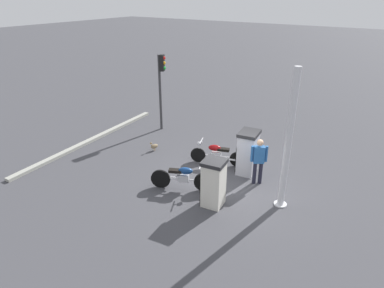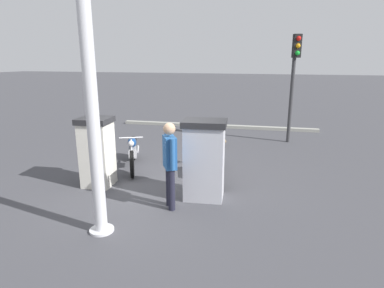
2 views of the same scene
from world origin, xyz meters
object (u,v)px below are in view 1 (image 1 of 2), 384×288
(attendant_person, at_px, (259,159))
(wandering_duck, at_px, (154,146))
(fuel_pump_near, at_px, (248,152))
(motorcycle_far_pump, at_px, (183,177))
(fuel_pump_far, at_px, (213,183))
(motorcycle_near_pump, at_px, (217,153))
(roadside_traffic_light, at_px, (161,79))
(canopy_support_pole, at_px, (288,144))

(attendant_person, height_order, wandering_duck, attendant_person)
(fuel_pump_near, relative_size, motorcycle_far_pump, 0.82)
(fuel_pump_far, distance_m, motorcycle_far_pump, 1.34)
(fuel_pump_near, xyz_separation_m, wandering_duck, (4.01, 0.43, -0.62))
(attendant_person, bearing_deg, motorcycle_near_pump, -13.60)
(fuel_pump_near, xyz_separation_m, roadside_traffic_light, (5.20, -1.68, 1.60))
(motorcycle_near_pump, relative_size, attendant_person, 1.22)
(fuel_pump_far, distance_m, wandering_duck, 4.52)
(fuel_pump_near, xyz_separation_m, motorcycle_far_pump, (1.29, 2.23, -0.36))
(attendant_person, relative_size, canopy_support_pole, 0.38)
(motorcycle_near_pump, bearing_deg, canopy_support_pole, 157.51)
(roadside_traffic_light, bearing_deg, motorcycle_near_pump, 156.44)
(motorcycle_far_pump, bearing_deg, wandering_duck, -33.51)
(fuel_pump_near, relative_size, wandering_duck, 3.91)
(attendant_person, height_order, roadside_traffic_light, roadside_traffic_light)
(fuel_pump_near, height_order, roadside_traffic_light, roadside_traffic_light)
(motorcycle_far_pump, relative_size, roadside_traffic_light, 0.56)
(attendant_person, bearing_deg, fuel_pump_far, 72.13)
(motorcycle_near_pump, height_order, motorcycle_far_pump, motorcycle_far_pump)
(attendant_person, distance_m, wandering_duck, 4.70)
(motorcycle_near_pump, height_order, canopy_support_pole, canopy_support_pole)
(roadside_traffic_light, bearing_deg, fuel_pump_near, 162.10)
(fuel_pump_near, height_order, motorcycle_far_pump, fuel_pump_near)
(motorcycle_near_pump, bearing_deg, fuel_pump_far, 117.43)
(motorcycle_near_pump, xyz_separation_m, roadside_traffic_light, (3.95, -1.72, 1.96))
(motorcycle_near_pump, relative_size, wandering_duck, 4.88)
(motorcycle_far_pump, bearing_deg, fuel_pump_near, -119.93)
(attendant_person, height_order, canopy_support_pole, canopy_support_pole)
(motorcycle_far_pump, bearing_deg, roadside_traffic_light, -45.02)
(motorcycle_near_pump, bearing_deg, attendant_person, 166.40)
(motorcycle_far_pump, distance_m, attendant_person, 2.63)
(fuel_pump_near, distance_m, motorcycle_near_pump, 1.30)
(motorcycle_far_pump, bearing_deg, motorcycle_near_pump, -91.15)
(fuel_pump_far, xyz_separation_m, canopy_support_pole, (-1.77, -1.15, 1.30))
(fuel_pump_near, relative_size, motorcycle_near_pump, 0.80)
(wandering_duck, bearing_deg, roadside_traffic_light, -60.67)
(motorcycle_near_pump, height_order, attendant_person, attendant_person)
(canopy_support_pole, bearing_deg, motorcycle_near_pump, -22.49)
(fuel_pump_near, height_order, canopy_support_pole, canopy_support_pole)
(motorcycle_near_pump, xyz_separation_m, motorcycle_far_pump, (0.04, 2.19, 0.01))
(motorcycle_near_pump, distance_m, attendant_person, 1.98)
(motorcycle_far_pump, bearing_deg, fuel_pump_far, 170.97)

